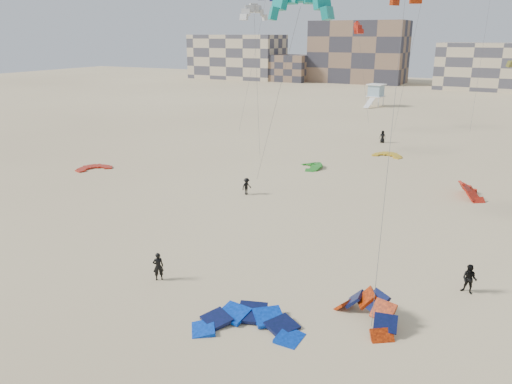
% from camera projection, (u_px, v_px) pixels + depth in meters
% --- Properties ---
extents(ground, '(320.00, 320.00, 0.00)m').
position_uv_depth(ground, '(184.00, 304.00, 27.22)').
color(ground, beige).
rests_on(ground, ground).
extents(kite_ground_blue, '(6.33, 6.50, 1.82)m').
position_uv_depth(kite_ground_blue, '(248.00, 328.00, 25.03)').
color(kite_ground_blue, blue).
rests_on(kite_ground_blue, ground).
extents(kite_ground_orange, '(5.39, 5.39, 3.85)m').
position_uv_depth(kite_ground_orange, '(366.00, 321.00, 25.61)').
color(kite_ground_orange, '#FF4208').
rests_on(kite_ground_orange, ground).
extents(kite_ground_red, '(4.90, 4.84, 0.62)m').
position_uv_depth(kite_ground_red, '(94.00, 169.00, 54.63)').
color(kite_ground_red, red).
rests_on(kite_ground_red, ground).
extents(kite_ground_green, '(4.78, 4.70, 1.64)m').
position_uv_depth(kite_ground_green, '(311.00, 168.00, 55.20)').
color(kite_ground_green, '#27801D').
rests_on(kite_ground_green, ground).
extents(kite_ground_red_far, '(4.74, 4.67, 3.78)m').
position_uv_depth(kite_ground_red_far, '(471.00, 197.00, 45.26)').
color(kite_ground_red_far, red).
rests_on(kite_ground_red_far, ground).
extents(kite_ground_yellow, '(3.53, 3.71, 1.05)m').
position_uv_depth(kite_ground_yellow, '(387.00, 156.00, 60.33)').
color(kite_ground_yellow, gold).
rests_on(kite_ground_yellow, ground).
extents(kitesurfer_main, '(0.75, 0.74, 1.75)m').
position_uv_depth(kitesurfer_main, '(158.00, 266.00, 29.72)').
color(kitesurfer_main, black).
rests_on(kitesurfer_main, ground).
extents(kitesurfer_b, '(0.98, 0.85, 1.74)m').
position_uv_depth(kitesurfer_b, '(469.00, 279.00, 28.17)').
color(kitesurfer_b, black).
rests_on(kitesurfer_b, ground).
extents(kitesurfer_c, '(0.90, 1.15, 1.56)m').
position_uv_depth(kitesurfer_c, '(247.00, 186.00, 45.72)').
color(kitesurfer_c, black).
rests_on(kitesurfer_c, ground).
extents(kitesurfer_e, '(0.84, 0.56, 1.67)m').
position_uv_depth(kitesurfer_e, '(383.00, 137.00, 67.66)').
color(kitesurfer_e, black).
rests_on(kitesurfer_e, ground).
extents(kite_fly_teal_a, '(9.05, 8.22, 16.60)m').
position_uv_depth(kite_fly_teal_a, '(301.00, 7.00, 35.35)').
color(kite_fly_teal_a, '#098374').
rests_on(kite_fly_teal_a, ground).
extents(kite_fly_grey, '(5.48, 7.09, 16.44)m').
position_uv_depth(kite_fly_grey, '(254.00, 14.00, 57.32)').
color(kite_fly_grey, silver).
rests_on(kite_fly_grey, ground).
extents(kite_fly_red, '(4.65, 4.43, 15.14)m').
position_uv_depth(kite_fly_red, '(358.00, 29.00, 73.88)').
color(kite_fly_red, red).
rests_on(kite_fly_red, ground).
extents(lifeguard_tower_far, '(3.66, 6.41, 4.48)m').
position_uv_depth(lifeguard_tower_far, '(376.00, 95.00, 101.61)').
color(lifeguard_tower_far, white).
rests_on(lifeguard_tower_far, ground).
extents(condo_west_a, '(30.00, 15.00, 14.00)m').
position_uv_depth(condo_west_a, '(237.00, 57.00, 165.86)').
color(condo_west_a, beige).
rests_on(condo_west_a, ground).
extents(condo_west_b, '(28.00, 14.00, 18.00)m').
position_uv_depth(condo_west_b, '(358.00, 52.00, 151.10)').
color(condo_west_b, '#7D604B').
rests_on(condo_west_b, ground).
extents(condo_mid, '(32.00, 16.00, 12.00)m').
position_uv_depth(condo_mid, '(502.00, 67.00, 131.07)').
color(condo_mid, beige).
rests_on(condo_mid, ground).
extents(condo_fill_left, '(12.00, 10.00, 8.00)m').
position_uv_depth(condo_fill_left, '(290.00, 68.00, 156.30)').
color(condo_fill_left, '#7D604B').
rests_on(condo_fill_left, ground).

